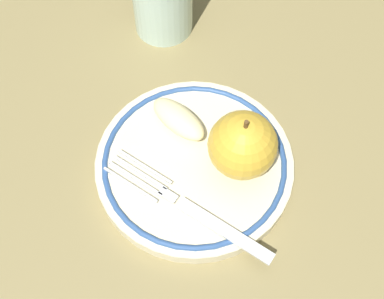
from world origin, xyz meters
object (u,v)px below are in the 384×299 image
(plate, at_px, (192,163))
(apple_slice_front, at_px, (179,119))
(fork, at_px, (193,210))
(apple_red_whole, at_px, (243,145))

(plate, height_order, apple_slice_front, apple_slice_front)
(plate, xyz_separation_m, fork, (-0.05, -0.03, 0.01))
(plate, xyz_separation_m, apple_red_whole, (0.02, -0.04, 0.04))
(apple_slice_front, bearing_deg, apple_red_whole, -172.12)
(apple_slice_front, xyz_separation_m, fork, (-0.07, -0.07, -0.01))
(apple_slice_front, bearing_deg, fork, 141.93)
(apple_red_whole, height_order, fork, apple_red_whole)
(apple_red_whole, xyz_separation_m, apple_slice_front, (0.00, 0.08, -0.02))
(apple_slice_front, bearing_deg, plate, 151.98)
(fork, bearing_deg, apple_slice_front, -47.41)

